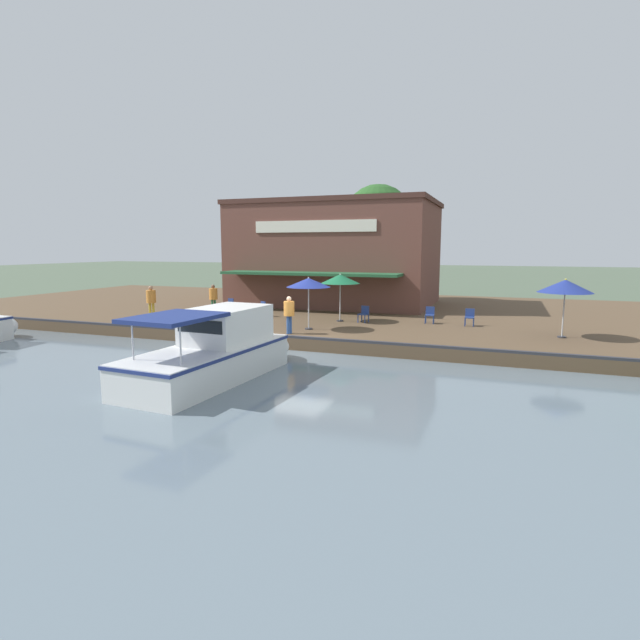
{
  "coord_description": "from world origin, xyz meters",
  "views": [
    {
      "loc": [
        19.2,
        8.17,
        4.45
      ],
      "look_at": [
        -1.0,
        0.62,
        1.3
      ],
      "focal_mm": 28.0,
      "sensor_mm": 36.0,
      "label": 1
    }
  ],
  "objects_px": {
    "waterfront_restaurant": "(336,253)",
    "patio_umbrella_by_entrance": "(565,286)",
    "person_near_entrance": "(213,295)",
    "person_at_quay_edge": "(289,310)",
    "patio_umbrella_back_row": "(340,279)",
    "cafe_chair_back_row_seat": "(261,308)",
    "cafe_chair_far_corner_seat": "(430,314)",
    "cafe_chair_under_first_umbrella": "(229,305)",
    "tree_upstream_bank": "(374,222)",
    "patio_umbrella_far_corner": "(308,283)",
    "cafe_chair_beside_entrance": "(364,313)",
    "motorboat_nearest_quay": "(222,350)",
    "person_mid_patio": "(151,298)",
    "cafe_chair_facing_river": "(470,316)"
  },
  "relations": [
    {
      "from": "waterfront_restaurant",
      "to": "cafe_chair_back_row_seat",
      "type": "bearing_deg",
      "value": -12.52
    },
    {
      "from": "cafe_chair_far_corner_seat",
      "to": "cafe_chair_back_row_seat",
      "type": "distance_m",
      "value": 9.23
    },
    {
      "from": "patio_umbrella_back_row",
      "to": "tree_upstream_bank",
      "type": "relative_size",
      "value": 0.3
    },
    {
      "from": "cafe_chair_beside_entrance",
      "to": "cafe_chair_under_first_umbrella",
      "type": "height_order",
      "value": "same"
    },
    {
      "from": "waterfront_restaurant",
      "to": "patio_umbrella_far_corner",
      "type": "xyz_separation_m",
      "value": [
        11.04,
        2.35,
        -1.23
      ]
    },
    {
      "from": "patio_umbrella_far_corner",
      "to": "person_mid_patio",
      "type": "distance_m",
      "value": 9.42
    },
    {
      "from": "tree_upstream_bank",
      "to": "cafe_chair_beside_entrance",
      "type": "bearing_deg",
      "value": 11.92
    },
    {
      "from": "person_at_quay_edge",
      "to": "person_near_entrance",
      "type": "relative_size",
      "value": 1.0
    },
    {
      "from": "patio_umbrella_back_row",
      "to": "cafe_chair_back_row_seat",
      "type": "relative_size",
      "value": 2.94
    },
    {
      "from": "person_at_quay_edge",
      "to": "person_mid_patio",
      "type": "distance_m",
      "value": 9.16
    },
    {
      "from": "person_mid_patio",
      "to": "person_at_quay_edge",
      "type": "bearing_deg",
      "value": 78.7
    },
    {
      "from": "cafe_chair_beside_entrance",
      "to": "motorboat_nearest_quay",
      "type": "bearing_deg",
      "value": -12.3
    },
    {
      "from": "person_at_quay_edge",
      "to": "cafe_chair_back_row_seat",
      "type": "bearing_deg",
      "value": -140.79
    },
    {
      "from": "person_near_entrance",
      "to": "person_at_quay_edge",
      "type": "bearing_deg",
      "value": 55.31
    },
    {
      "from": "cafe_chair_facing_river",
      "to": "person_at_quay_edge",
      "type": "xyz_separation_m",
      "value": [
        5.18,
        -7.43,
        0.58
      ]
    },
    {
      "from": "person_at_quay_edge",
      "to": "person_near_entrance",
      "type": "height_order",
      "value": "person_near_entrance"
    },
    {
      "from": "cafe_chair_under_first_umbrella",
      "to": "tree_upstream_bank",
      "type": "relative_size",
      "value": 0.1
    },
    {
      "from": "patio_umbrella_by_entrance",
      "to": "person_near_entrance",
      "type": "distance_m",
      "value": 18.51
    },
    {
      "from": "cafe_chair_facing_river",
      "to": "tree_upstream_bank",
      "type": "height_order",
      "value": "tree_upstream_bank"
    },
    {
      "from": "patio_umbrella_by_entrance",
      "to": "cafe_chair_back_row_seat",
      "type": "distance_m",
      "value": 15.29
    },
    {
      "from": "cafe_chair_beside_entrance",
      "to": "person_at_quay_edge",
      "type": "xyz_separation_m",
      "value": [
        4.52,
        -2.22,
        0.58
      ]
    },
    {
      "from": "waterfront_restaurant",
      "to": "patio_umbrella_by_entrance",
      "type": "relative_size",
      "value": 5.2
    },
    {
      "from": "tree_upstream_bank",
      "to": "waterfront_restaurant",
      "type": "bearing_deg",
      "value": -36.13
    },
    {
      "from": "person_near_entrance",
      "to": "tree_upstream_bank",
      "type": "relative_size",
      "value": 0.2
    },
    {
      "from": "tree_upstream_bank",
      "to": "person_mid_patio",
      "type": "bearing_deg",
      "value": -33.82
    },
    {
      "from": "patio_umbrella_by_entrance",
      "to": "patio_umbrella_far_corner",
      "type": "xyz_separation_m",
      "value": [
        1.77,
        -11.02,
        -0.01
      ]
    },
    {
      "from": "cafe_chair_far_corner_seat",
      "to": "person_near_entrance",
      "type": "xyz_separation_m",
      "value": [
        0.5,
        -12.47,
        0.59
      ]
    },
    {
      "from": "patio_umbrella_back_row",
      "to": "cafe_chair_under_first_umbrella",
      "type": "xyz_separation_m",
      "value": [
        -0.95,
        -7.2,
        -1.74
      ]
    },
    {
      "from": "patio_umbrella_far_corner",
      "to": "person_mid_patio",
      "type": "relative_size",
      "value": 1.39
    },
    {
      "from": "cafe_chair_far_corner_seat",
      "to": "cafe_chair_under_first_umbrella",
      "type": "relative_size",
      "value": 1.0
    },
    {
      "from": "patio_umbrella_far_corner",
      "to": "cafe_chair_back_row_seat",
      "type": "relative_size",
      "value": 2.9
    },
    {
      "from": "patio_umbrella_far_corner",
      "to": "motorboat_nearest_quay",
      "type": "xyz_separation_m",
      "value": [
        7.12,
        -0.37,
        -1.86
      ]
    },
    {
      "from": "cafe_chair_facing_river",
      "to": "tree_upstream_bank",
      "type": "bearing_deg",
      "value": -143.24
    },
    {
      "from": "motorboat_nearest_quay",
      "to": "tree_upstream_bank",
      "type": "bearing_deg",
      "value": -179.94
    },
    {
      "from": "patio_umbrella_far_corner",
      "to": "cafe_chair_beside_entrance",
      "type": "bearing_deg",
      "value": 149.01
    },
    {
      "from": "person_at_quay_edge",
      "to": "person_mid_patio",
      "type": "xyz_separation_m",
      "value": [
        -1.79,
        -8.98,
        0.07
      ]
    },
    {
      "from": "patio_umbrella_back_row",
      "to": "patio_umbrella_by_entrance",
      "type": "bearing_deg",
      "value": 83.36
    },
    {
      "from": "tree_upstream_bank",
      "to": "motorboat_nearest_quay",
      "type": "bearing_deg",
      "value": 0.06
    },
    {
      "from": "cafe_chair_under_first_umbrella",
      "to": "patio_umbrella_far_corner",
      "type": "bearing_deg",
      "value": 59.3
    },
    {
      "from": "waterfront_restaurant",
      "to": "person_near_entrance",
      "type": "xyz_separation_m",
      "value": [
        7.62,
        -5.02,
        -2.38
      ]
    },
    {
      "from": "patio_umbrella_far_corner",
      "to": "cafe_chair_back_row_seat",
      "type": "bearing_deg",
      "value": -127.5
    },
    {
      "from": "waterfront_restaurant",
      "to": "cafe_chair_facing_river",
      "type": "distance_m",
      "value": 12.27
    },
    {
      "from": "patio_umbrella_back_row",
      "to": "person_near_entrance",
      "type": "xyz_separation_m",
      "value": [
        -0.44,
        -7.96,
        -1.16
      ]
    },
    {
      "from": "cafe_chair_far_corner_seat",
      "to": "person_at_quay_edge",
      "type": "bearing_deg",
      "value": -45.58
    },
    {
      "from": "person_at_quay_edge",
      "to": "cafe_chair_beside_entrance",
      "type": "bearing_deg",
      "value": 153.83
    },
    {
      "from": "cafe_chair_beside_entrance",
      "to": "person_at_quay_edge",
      "type": "relative_size",
      "value": 0.5
    },
    {
      "from": "patio_umbrella_back_row",
      "to": "cafe_chair_facing_river",
      "type": "bearing_deg",
      "value": 96.75
    },
    {
      "from": "cafe_chair_far_corner_seat",
      "to": "patio_umbrella_far_corner",
      "type": "bearing_deg",
      "value": -52.42
    },
    {
      "from": "patio_umbrella_by_entrance",
      "to": "person_mid_patio",
      "type": "distance_m",
      "value": 20.45
    },
    {
      "from": "patio_umbrella_back_row",
      "to": "patio_umbrella_by_entrance",
      "type": "xyz_separation_m",
      "value": [
        1.22,
        10.44,
        -0.0
      ]
    }
  ]
}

